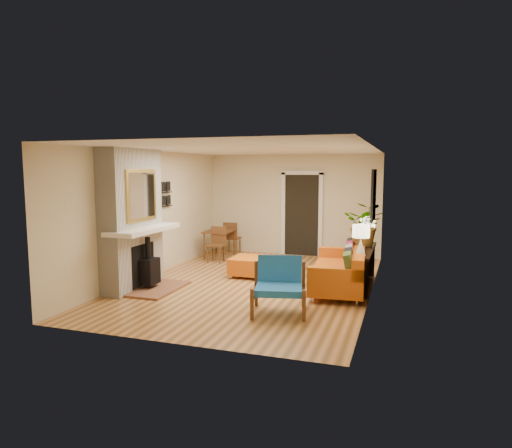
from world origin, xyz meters
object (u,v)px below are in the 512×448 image
at_px(lamp_near, 361,236).
at_px(sofa, 343,270).
at_px(ottoman, 251,265).
at_px(console_table, 364,257).
at_px(houseplant, 365,225).
at_px(blue_chair, 279,282).
at_px(dining_table, 222,236).
at_px(lamp_far, 367,227).

bearing_deg(lamp_near, sofa, 133.49).
bearing_deg(ottoman, console_table, -3.28).
height_order(ottoman, houseplant, houseplant).
bearing_deg(houseplant, ottoman, -175.99).
relative_size(ottoman, console_table, 0.43).
xyz_separation_m(blue_chair, lamp_near, (1.12, 1.26, 0.60)).
height_order(sofa, houseplant, houseplant).
height_order(sofa, dining_table, sofa).
height_order(ottoman, dining_table, dining_table).
height_order(dining_table, houseplant, houseplant).
relative_size(lamp_near, lamp_far, 1.00).
bearing_deg(houseplant, sofa, -117.20).
distance_m(blue_chair, console_table, 2.26).
height_order(console_table, lamp_near, lamp_near).
xyz_separation_m(sofa, console_table, (0.34, 0.34, 0.20)).
height_order(ottoman, console_table, console_table).
relative_size(ottoman, dining_table, 0.50).
relative_size(ottoman, lamp_far, 1.47).
xyz_separation_m(blue_chair, lamp_far, (1.12, 2.62, 0.60)).
relative_size(ottoman, lamp_near, 1.47).
relative_size(lamp_far, houseplant, 0.63).
relative_size(blue_chair, console_table, 0.53).
xyz_separation_m(sofa, lamp_far, (0.34, 1.01, 0.69)).
relative_size(blue_chair, dining_table, 0.62).
bearing_deg(lamp_near, houseplant, 90.58).
relative_size(dining_table, houseplant, 1.83).
xyz_separation_m(lamp_near, lamp_far, (0.00, 1.36, 0.00)).
height_order(console_table, lamp_far, lamp_far).
distance_m(ottoman, dining_table, 2.18).
xyz_separation_m(sofa, blue_chair, (-0.78, -1.62, 0.09)).
height_order(blue_chair, lamp_near, lamp_near).
relative_size(ottoman, blue_chair, 0.81).
bearing_deg(dining_table, console_table, -26.42).
distance_m(sofa, ottoman, 2.03).
distance_m(dining_table, houseplant, 3.99).
relative_size(ottoman, houseplant, 0.92).
distance_m(dining_table, lamp_near, 4.46).
xyz_separation_m(sofa, houseplant, (0.33, 0.63, 0.78)).
bearing_deg(ottoman, lamp_far, 12.99).
xyz_separation_m(ottoman, dining_table, (-1.35, 1.68, 0.32)).
bearing_deg(sofa, dining_table, 146.96).
bearing_deg(sofa, lamp_near, -46.51).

